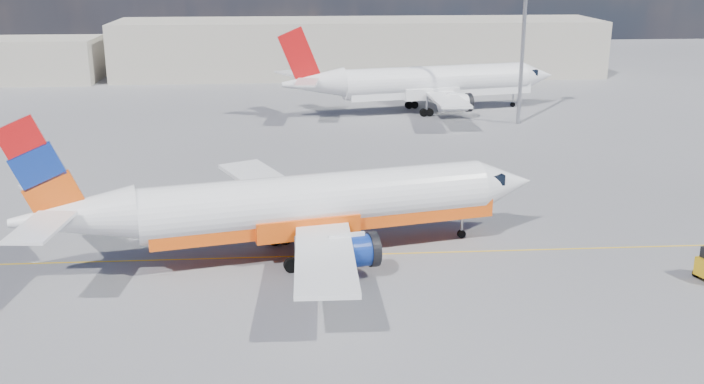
{
  "coord_description": "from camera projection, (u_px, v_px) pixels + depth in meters",
  "views": [
    {
      "loc": [
        -4.55,
        -40.59,
        17.31
      ],
      "look_at": [
        -1.23,
        4.41,
        3.5
      ],
      "focal_mm": 40.0,
      "sensor_mm": 36.0,
      "label": 1
    }
  ],
  "objects": [
    {
      "name": "terminal_annex",
      "position": [
        2.0,
        60.0,
        108.71
      ],
      "size": [
        26.0,
        10.0,
        6.0
      ],
      "primitive_type": "cube",
      "color": "#BBB2A1",
      "rests_on": "ground"
    },
    {
      "name": "ground",
      "position": [
        380.0,
        274.0,
        44.09
      ],
      "size": [
        240.0,
        240.0,
        0.0
      ],
      "primitive_type": "plane",
      "color": "#5C5C61",
      "rests_on": "ground"
    },
    {
      "name": "terminal_main",
      "position": [
        359.0,
        47.0,
        114.79
      ],
      "size": [
        70.0,
        14.0,
        8.0
      ],
      "primitive_type": "cube",
      "color": "#BBB2A1",
      "rests_on": "ground"
    },
    {
      "name": "taxi_line",
      "position": [
        374.0,
        254.0,
        46.95
      ],
      "size": [
        70.0,
        0.15,
        0.01
      ],
      "primitive_type": "cube",
      "color": "yellow",
      "rests_on": "ground"
    },
    {
      "name": "floodlight_mast",
      "position": [
        525.0,
        13.0,
        79.4
      ],
      "size": [
        1.39,
        1.39,
        19.09
      ],
      "color": "#9D9DA5",
      "rests_on": "ground"
    },
    {
      "name": "main_jet",
      "position": [
        302.0,
        205.0,
        45.79
      ],
      "size": [
        31.42,
        24.1,
        9.48
      ],
      "rotation": [
        0.0,
        0.0,
        0.23
      ],
      "color": "white",
      "rests_on": "ground"
    },
    {
      "name": "second_jet",
      "position": [
        427.0,
        83.0,
        87.89
      ],
      "size": [
        32.86,
        25.29,
        9.91
      ],
      "rotation": [
        0.0,
        0.0,
        0.21
      ],
      "color": "white",
      "rests_on": "ground"
    }
  ]
}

